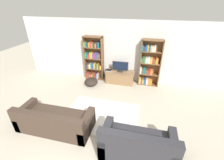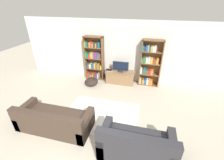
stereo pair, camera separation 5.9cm
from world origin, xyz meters
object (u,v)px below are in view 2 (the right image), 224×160
bookshelf_left (94,59)px  television (121,67)px  bookshelf_right (150,64)px  couch_right_sofa (136,146)px  couch_left_sectional (54,121)px  laptop (109,70)px  tv_stand (120,77)px  beanbag_ottoman (91,82)px

bookshelf_left → television: 1.25m
bookshelf_right → couch_right_sofa: (-0.11, -3.51, -0.62)m
couch_left_sectional → laptop: bearing=76.6°
bookshelf_left → tv_stand: bearing=-7.2°
tv_stand → couch_right_sofa: size_ratio=0.74×
bookshelf_right → television: (-1.17, -0.16, -0.16)m
bookshelf_left → couch_left_sectional: bookshelf_left is taller
bookshelf_right → television: size_ratio=2.86×
television → bookshelf_right: bearing=7.6°
tv_stand → couch_right_sofa: (1.06, -3.36, 0.04)m
laptop → couch_left_sectional: couch_left_sectional is taller
television → couch_right_sofa: 3.55m
couch_left_sectional → couch_right_sofa: 2.33m
tv_stand → couch_right_sofa: bearing=-72.5°
tv_stand → laptop: 0.59m
bookshelf_left → couch_right_sofa: bookshelf_left is taller
bookshelf_right → beanbag_ottoman: 2.54m
bookshelf_left → bookshelf_right: bearing=0.1°
couch_left_sectional → beanbag_ottoman: bearing=87.5°
tv_stand → beanbag_ottoman: size_ratio=2.22×
bookshelf_left → tv_stand: size_ratio=1.55×
couch_right_sofa → laptop: bearing=115.2°
bookshelf_right → couch_left_sectional: 4.10m
bookshelf_left → laptop: bearing=-12.3°
television → beanbag_ottoman: television is taller
tv_stand → laptop: laptop is taller
bookshelf_right → television: bookshelf_right is taller
couch_right_sofa → tv_stand: bearing=107.5°
bookshelf_left → beanbag_ottoman: bookshelf_left is taller
couch_right_sofa → television: bearing=107.5°
bookshelf_right → couch_right_sofa: 3.57m
bookshelf_left → beanbag_ottoman: size_ratio=3.44×
laptop → couch_left_sectional: size_ratio=0.15×
tv_stand → beanbag_ottoman: (-1.15, -0.53, -0.10)m
bookshelf_left → television: (1.23, -0.16, -0.17)m
television → beanbag_ottoman: (-1.15, -0.53, -0.61)m
bookshelf_left → tv_stand: bookshelf_left is taller
television → couch_left_sectional: 3.37m
tv_stand → bookshelf_left: bearing=172.8°
laptop → bookshelf_left: bearing=167.7°
bookshelf_left → television: size_ratio=2.86×
beanbag_ottoman → bookshelf_left: bearing=96.9°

